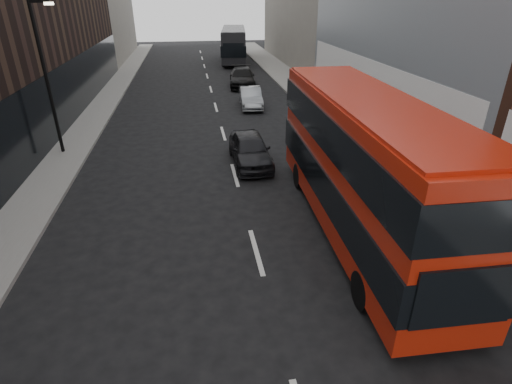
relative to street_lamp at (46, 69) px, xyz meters
name	(u,v)px	position (x,y,z in m)	size (l,w,h in m)	color
sidewalk_right	(321,105)	(15.72, 7.00, -4.11)	(3.00, 80.00, 0.15)	slate
sidewalk_left	(96,115)	(0.22, 7.00, -4.11)	(2.00, 80.00, 0.15)	slate
building_left_far	(100,0)	(-3.28, 34.00, 2.32)	(5.00, 20.00, 13.00)	slate
street_lamp	(46,69)	(0.00, 0.00, 0.00)	(1.06, 0.22, 7.00)	black
red_bus	(363,161)	(11.78, -9.27, -1.62)	(3.02, 11.50, 4.61)	#AF1C0A
grey_bus	(234,44)	(11.88, 28.75, -2.21)	(4.01, 11.63, 3.69)	black
car_a	(250,149)	(9.10, -2.78, -3.44)	(1.74, 4.33, 1.48)	black
car_b	(251,97)	(10.70, 7.69, -3.50)	(1.44, 4.12, 1.36)	gray
car_c	(242,77)	(11.02, 14.77, -3.42)	(2.14, 5.27, 1.53)	black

